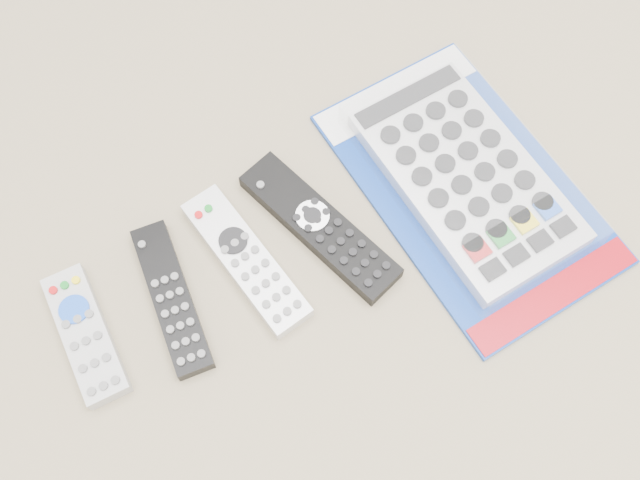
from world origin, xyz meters
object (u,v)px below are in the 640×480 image
remote_silver_dvd (246,260)px  remote_large_black (320,227)px  jumbo_remote_packaged (467,176)px  remote_slim_black (172,299)px  remote_small_grey (86,335)px

remote_silver_dvd → remote_large_black: remote_large_black is taller
remote_silver_dvd → remote_large_black: (0.09, -0.01, 0.00)m
remote_silver_dvd → jumbo_remote_packaged: 0.26m
remote_slim_black → remote_small_grey: bearing=-177.1°
remote_small_grey → jumbo_remote_packaged: jumbo_remote_packaged is taller
remote_large_black → remote_small_grey: bearing=161.8°
remote_small_grey → remote_slim_black: size_ratio=0.86×
remote_slim_black → remote_silver_dvd: remote_silver_dvd is taller
remote_slim_black → remote_large_black: bearing=5.8°
remote_small_grey → jumbo_remote_packaged: (0.44, -0.07, 0.01)m
remote_small_grey → remote_silver_dvd: remote_small_grey is taller
remote_large_black → jumbo_remote_packaged: 0.18m
remote_small_grey → jumbo_remote_packaged: size_ratio=0.43×
remote_silver_dvd → remote_small_grey: bearing=170.4°
remote_slim_black → jumbo_remote_packaged: (0.35, -0.06, 0.01)m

